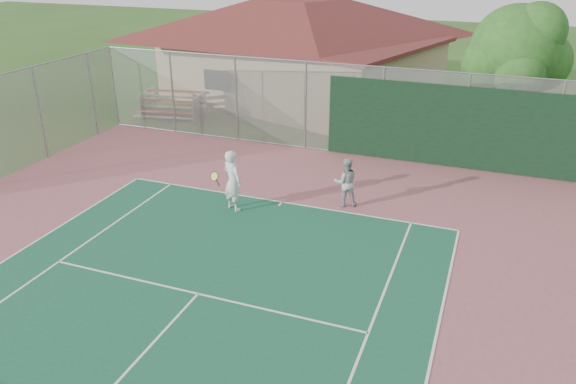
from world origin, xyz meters
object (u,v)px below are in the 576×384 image
(clubhouse, at_px, (299,40))
(player_white_front, at_px, (232,181))
(bleachers, at_px, (172,104))
(player_grey_back, at_px, (346,183))
(tree, at_px, (518,53))

(clubhouse, relative_size, player_white_front, 8.24)
(clubhouse, distance_m, bleachers, 7.32)
(player_grey_back, bearing_deg, tree, -144.88)
(tree, bearing_deg, player_white_front, -129.29)
(clubhouse, height_order, player_grey_back, clubhouse)
(bleachers, bearing_deg, tree, -5.55)
(clubhouse, distance_m, player_white_front, 13.87)
(player_white_front, height_order, player_grey_back, player_white_front)
(clubhouse, distance_m, player_grey_back, 13.48)
(clubhouse, xyz_separation_m, bleachers, (-4.48, -5.25, -2.44))
(clubhouse, bearing_deg, player_white_front, -61.36)
(bleachers, bearing_deg, clubhouse, 39.37)
(player_white_front, bearing_deg, player_grey_back, -129.83)
(tree, bearing_deg, bleachers, -175.37)
(bleachers, relative_size, player_white_front, 1.67)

